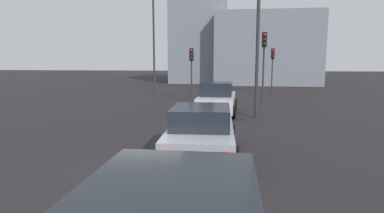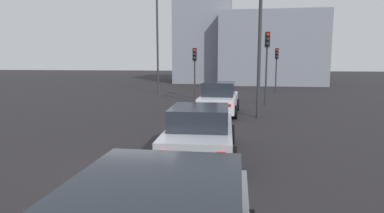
{
  "view_description": "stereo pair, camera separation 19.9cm",
  "coord_description": "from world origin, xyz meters",
  "px_view_note": "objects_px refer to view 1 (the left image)",
  "views": [
    {
      "loc": [
        -7.45,
        -2.3,
        2.72
      ],
      "look_at": [
        3.41,
        -0.94,
        1.17
      ],
      "focal_mm": 30.46,
      "sensor_mm": 36.0,
      "label": 1
    },
    {
      "loc": [
        -7.43,
        -2.5,
        2.72
      ],
      "look_at": [
        3.41,
        -0.94,
        1.17
      ],
      "focal_mm": 30.46,
      "sensor_mm": 36.0,
      "label": 2
    }
  ],
  "objects_px": {
    "car_silver_left_second": "(201,131)",
    "traffic_light_near_right": "(191,62)",
    "street_lamp_far": "(154,30)",
    "traffic_light_far_left": "(273,61)",
    "street_lamp_kerbside": "(258,16)",
    "car_white_left_lead": "(217,99)",
    "traffic_light_near_left": "(264,53)"
  },
  "relations": [
    {
      "from": "car_white_left_lead",
      "to": "traffic_light_near_left",
      "type": "distance_m",
      "value": 5.22
    },
    {
      "from": "traffic_light_far_left",
      "to": "street_lamp_far",
      "type": "distance_m",
      "value": 10.32
    },
    {
      "from": "car_silver_left_second",
      "to": "traffic_light_far_left",
      "type": "height_order",
      "value": "traffic_light_far_left"
    },
    {
      "from": "traffic_light_far_left",
      "to": "street_lamp_far",
      "type": "height_order",
      "value": "street_lamp_far"
    },
    {
      "from": "traffic_light_near_right",
      "to": "street_lamp_kerbside",
      "type": "xyz_separation_m",
      "value": [
        -7.63,
        -4.1,
        2.15
      ]
    },
    {
      "from": "street_lamp_kerbside",
      "to": "street_lamp_far",
      "type": "xyz_separation_m",
      "value": [
        10.61,
        7.56,
        0.43
      ]
    },
    {
      "from": "car_white_left_lead",
      "to": "traffic_light_far_left",
      "type": "relative_size",
      "value": 1.14
    },
    {
      "from": "car_silver_left_second",
      "to": "street_lamp_kerbside",
      "type": "distance_m",
      "value": 8.04
    },
    {
      "from": "car_silver_left_second",
      "to": "car_white_left_lead",
      "type": "bearing_deg",
      "value": -2.57
    },
    {
      "from": "car_silver_left_second",
      "to": "traffic_light_near_left",
      "type": "bearing_deg",
      "value": -15.49
    },
    {
      "from": "traffic_light_far_left",
      "to": "street_lamp_kerbside",
      "type": "bearing_deg",
      "value": -9.23
    },
    {
      "from": "car_white_left_lead",
      "to": "street_lamp_far",
      "type": "height_order",
      "value": "street_lamp_far"
    },
    {
      "from": "traffic_light_far_left",
      "to": "street_lamp_kerbside",
      "type": "xyz_separation_m",
      "value": [
        -12.84,
        2.21,
        2.04
      ]
    },
    {
      "from": "car_white_left_lead",
      "to": "traffic_light_near_right",
      "type": "distance_m",
      "value": 7.44
    },
    {
      "from": "car_silver_left_second",
      "to": "street_lamp_far",
      "type": "bearing_deg",
      "value": 15.97
    },
    {
      "from": "traffic_light_near_right",
      "to": "traffic_light_far_left",
      "type": "relative_size",
      "value": 0.96
    },
    {
      "from": "traffic_light_far_left",
      "to": "street_lamp_far",
      "type": "bearing_deg",
      "value": -76.61
    },
    {
      "from": "car_silver_left_second",
      "to": "traffic_light_near_right",
      "type": "relative_size",
      "value": 1.23
    },
    {
      "from": "car_white_left_lead",
      "to": "traffic_light_far_left",
      "type": "distance_m",
      "value": 12.91
    },
    {
      "from": "car_white_left_lead",
      "to": "car_silver_left_second",
      "type": "distance_m",
      "value": 7.42
    },
    {
      "from": "traffic_light_near_left",
      "to": "traffic_light_far_left",
      "type": "relative_size",
      "value": 1.18
    },
    {
      "from": "traffic_light_near_right",
      "to": "traffic_light_near_left",
      "type": "bearing_deg",
      "value": 57.58
    },
    {
      "from": "car_silver_left_second",
      "to": "street_lamp_kerbside",
      "type": "xyz_separation_m",
      "value": [
        6.66,
        -1.99,
        4.04
      ]
    },
    {
      "from": "car_white_left_lead",
      "to": "car_silver_left_second",
      "type": "height_order",
      "value": "car_white_left_lead"
    },
    {
      "from": "car_white_left_lead",
      "to": "car_silver_left_second",
      "type": "xyz_separation_m",
      "value": [
        -7.42,
        0.09,
        -0.08
      ]
    },
    {
      "from": "car_silver_left_second",
      "to": "traffic_light_near_right",
      "type": "xyz_separation_m",
      "value": [
        14.29,
        2.11,
        1.89
      ]
    },
    {
      "from": "traffic_light_near_left",
      "to": "street_lamp_far",
      "type": "distance_m",
      "value": 10.44
    },
    {
      "from": "traffic_light_far_left",
      "to": "street_lamp_kerbside",
      "type": "distance_m",
      "value": 13.19
    },
    {
      "from": "car_silver_left_second",
      "to": "traffic_light_near_right",
      "type": "distance_m",
      "value": 14.57
    },
    {
      "from": "car_silver_left_second",
      "to": "street_lamp_far",
      "type": "height_order",
      "value": "street_lamp_far"
    },
    {
      "from": "traffic_light_near_left",
      "to": "traffic_light_near_right",
      "type": "height_order",
      "value": "traffic_light_near_left"
    },
    {
      "from": "traffic_light_near_left",
      "to": "street_lamp_kerbside",
      "type": "height_order",
      "value": "street_lamp_kerbside"
    }
  ]
}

